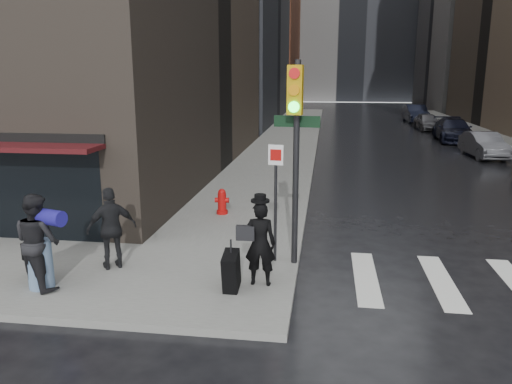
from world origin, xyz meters
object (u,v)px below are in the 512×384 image
(parked_car_3, at_px, (453,130))
(parked_car_2, at_px, (484,145))
(man_greycoat, at_px, (112,228))
(fire_hydrant, at_px, (222,203))
(parked_car_5, at_px, (415,114))
(man_jeans, at_px, (38,241))
(man_overcoat, at_px, (254,248))
(parked_car_4, at_px, (427,122))
(traffic_light, at_px, (294,136))

(parked_car_3, bearing_deg, parked_car_2, -87.45)
(man_greycoat, distance_m, parked_car_3, 27.69)
(man_greycoat, relative_size, fire_hydrant, 2.32)
(parked_car_3, distance_m, parked_car_5, 13.22)
(parked_car_2, bearing_deg, parked_car_5, 86.69)
(man_jeans, bearing_deg, man_greycoat, -102.81)
(parked_car_5, bearing_deg, parked_car_2, -91.05)
(man_greycoat, relative_size, parked_car_2, 0.45)
(man_overcoat, xyz_separation_m, parked_car_3, (9.66, 25.02, -0.21))
(man_greycoat, height_order, parked_car_4, man_greycoat)
(fire_hydrant, distance_m, parked_car_3, 22.89)
(man_jeans, bearing_deg, parked_car_2, -98.75)
(man_greycoat, height_order, parked_car_5, man_greycoat)
(man_overcoat, xyz_separation_m, parked_car_4, (9.24, 31.63, -0.28))
(man_greycoat, relative_size, parked_car_3, 0.36)
(man_overcoat, height_order, parked_car_5, man_overcoat)
(traffic_light, height_order, parked_car_3, traffic_light)
(man_overcoat, distance_m, parked_car_2, 20.81)
(parked_car_3, bearing_deg, man_overcoat, -108.86)
(man_greycoat, xyz_separation_m, traffic_light, (3.91, 0.77, 1.99))
(traffic_light, height_order, parked_car_5, traffic_light)
(man_overcoat, relative_size, fire_hydrant, 2.46)
(man_greycoat, height_order, parked_car_2, man_greycoat)
(parked_car_2, bearing_deg, parked_car_4, 87.83)
(man_jeans, height_order, traffic_light, traffic_light)
(man_jeans, relative_size, parked_car_5, 0.40)
(fire_hydrant, xyz_separation_m, parked_car_5, (11.16, 33.06, 0.30))
(parked_car_3, bearing_deg, parked_car_4, 95.87)
(man_overcoat, height_order, parked_car_3, man_overcoat)
(fire_hydrant, relative_size, parked_car_3, 0.15)
(man_jeans, bearing_deg, parked_car_4, -85.27)
(man_overcoat, distance_m, man_greycoat, 3.28)
(man_overcoat, distance_m, parked_car_3, 26.82)
(man_jeans, bearing_deg, fire_hydrant, -85.74)
(man_jeans, height_order, parked_car_4, man_jeans)
(man_overcoat, bearing_deg, man_greycoat, -9.70)
(traffic_light, bearing_deg, parked_car_2, 69.25)
(man_greycoat, bearing_deg, parked_car_2, -160.45)
(traffic_light, bearing_deg, man_greycoat, -161.83)
(fire_hydrant, distance_m, parked_car_4, 28.65)
(man_overcoat, distance_m, traffic_light, 2.56)
(man_jeans, bearing_deg, traffic_light, -130.82)
(man_greycoat, xyz_separation_m, parked_car_4, (12.48, 31.11, -0.39))
(parked_car_4, bearing_deg, man_jeans, -114.69)
(man_jeans, distance_m, parked_car_4, 35.01)
(parked_car_2, distance_m, parked_car_5, 19.82)
(man_jeans, relative_size, parked_car_3, 0.38)
(fire_hydrant, bearing_deg, parked_car_3, 60.10)
(fire_hydrant, relative_size, parked_car_5, 0.16)
(man_overcoat, height_order, traffic_light, traffic_light)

